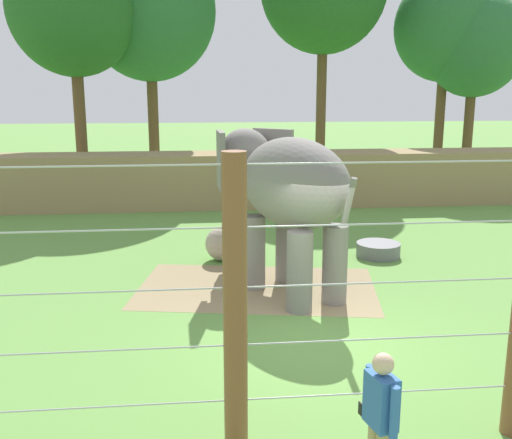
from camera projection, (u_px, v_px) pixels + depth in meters
name	position (u px, v px, depth m)	size (l,w,h in m)	color
ground_plane	(315.00, 340.00, 10.14)	(120.00, 120.00, 0.00)	#609342
dirt_patch	(257.00, 288.00, 12.75)	(5.03, 3.05, 0.01)	#937F5B
embankment_wall	(251.00, 179.00, 21.29)	(36.00, 1.80, 1.90)	#997F56
elephant	(284.00, 188.00, 12.13)	(3.02, 4.10, 3.32)	gray
enrichment_ball	(223.00, 244.00, 14.65)	(0.85, 0.85, 0.85)	tan
cable_fence	(376.00, 303.00, 6.88)	(10.97, 0.28, 3.56)	brown
zookeeper	(380.00, 422.00, 6.01)	(0.31, 0.57, 1.67)	tan
water_tub	(378.00, 249.00, 15.05)	(1.10, 1.10, 0.35)	slate
tree_far_left	(149.00, 11.00, 23.92)	(5.36, 5.36, 9.99)	brown
tree_left_of_centre	(446.00, 28.00, 26.71)	(4.58, 4.58, 9.17)	brown
tree_right_of_centre	(73.00, 9.00, 21.88)	(4.77, 4.77, 9.52)	brown
tree_far_right	(475.00, 46.00, 26.48)	(4.36, 4.36, 8.26)	brown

